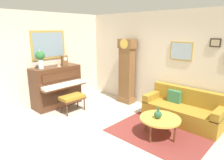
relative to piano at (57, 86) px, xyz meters
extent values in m
cube|color=#B2A899|center=(2.23, -0.40, -0.67)|extent=(6.40, 6.00, 0.10)
cube|color=beige|center=(-0.37, -0.40, 0.78)|extent=(0.10, 4.90, 2.80)
cube|color=#B28E3D|center=(-0.30, 0.00, 1.23)|extent=(0.03, 1.10, 0.84)
cube|color=#7A93A3|center=(-0.29, 0.00, 1.23)|extent=(0.01, 0.98, 0.72)
cube|color=beige|center=(2.23, 2.00, 0.78)|extent=(5.30, 0.10, 2.80)
cube|color=#B28E3D|center=(2.98, 1.93, 1.13)|extent=(0.60, 0.03, 0.48)
cube|color=#9EB2C1|center=(2.98, 1.91, 1.13)|extent=(0.54, 0.01, 0.42)
cube|color=#33281E|center=(3.78, 1.93, 1.38)|extent=(0.24, 0.03, 0.20)
cube|color=tan|center=(3.78, 1.91, 1.38)|extent=(0.18, 0.01, 0.14)
cube|color=maroon|center=(3.21, 0.58, -0.62)|extent=(2.10, 1.50, 0.01)
cube|color=#4C2B19|center=(-0.02, 0.00, -0.01)|extent=(0.60, 1.44, 1.23)
cube|color=#4C2B19|center=(0.41, 0.00, 0.06)|extent=(0.28, 1.38, 0.04)
cube|color=white|center=(0.41, 0.00, 0.12)|extent=(0.26, 1.32, 0.08)
cube|color=#4C2B19|center=(0.30, 0.00, 0.36)|extent=(0.03, 1.20, 0.20)
cube|color=#4C2B19|center=(0.74, 0.03, -0.24)|extent=(0.42, 0.70, 0.04)
cube|color=olive|center=(0.74, 0.03, -0.18)|extent=(0.40, 0.68, 0.08)
cylinder|color=#4C2B19|center=(0.90, -0.27, -0.44)|extent=(0.04, 0.04, 0.36)
cylinder|color=#4C2B19|center=(0.90, 0.33, -0.44)|extent=(0.04, 0.04, 0.36)
cylinder|color=#4C2B19|center=(0.58, -0.27, -0.44)|extent=(0.04, 0.04, 0.36)
cylinder|color=#4C2B19|center=(0.58, 0.33, -0.44)|extent=(0.04, 0.04, 0.36)
cube|color=brown|center=(1.36, 1.69, -0.53)|extent=(0.52, 0.34, 0.18)
cube|color=brown|center=(1.36, 1.69, 0.27)|extent=(0.44, 0.28, 1.78)
cube|color=brown|center=(1.36, 1.69, 1.26)|extent=(0.52, 0.32, 0.28)
cylinder|color=gold|center=(1.36, 1.54, 1.26)|extent=(0.30, 0.02, 0.30)
cylinder|color=gold|center=(1.36, 1.64, 0.33)|extent=(0.03, 0.03, 0.70)
cube|color=olive|center=(3.32, 1.52, -0.41)|extent=(1.90, 0.80, 0.42)
cube|color=olive|center=(3.32, 1.82, 0.00)|extent=(1.90, 0.20, 0.44)
cube|color=olive|center=(2.46, 1.52, -0.12)|extent=(0.18, 0.80, 0.20)
cube|color=olive|center=(4.18, 1.52, -0.12)|extent=(0.18, 0.80, 0.20)
cube|color=#38754C|center=(3.02, 1.66, -0.04)|extent=(0.34, 0.12, 0.32)
cylinder|color=gold|center=(3.27, 0.51, -0.20)|extent=(0.88, 0.88, 0.04)
torus|color=brown|center=(3.27, 0.51, -0.20)|extent=(0.88, 0.88, 0.04)
cylinder|color=brown|center=(3.27, 0.87, -0.42)|extent=(0.04, 0.04, 0.40)
cylinder|color=brown|center=(3.63, 0.51, -0.42)|extent=(0.04, 0.04, 0.40)
cylinder|color=brown|center=(3.27, 0.15, -0.42)|extent=(0.04, 0.04, 0.40)
cylinder|color=brown|center=(2.91, 0.51, -0.42)|extent=(0.04, 0.04, 0.40)
cube|color=brown|center=(0.00, 0.33, 0.76)|extent=(0.12, 0.18, 0.30)
cylinder|color=white|center=(0.06, 0.33, 0.81)|extent=(0.01, 0.11, 0.11)
cone|color=brown|center=(0.00, 0.33, 0.95)|extent=(0.10, 0.10, 0.08)
cylinder|color=silver|center=(0.00, -0.45, 0.74)|extent=(0.15, 0.15, 0.26)
sphere|color=#2D6B33|center=(0.00, -0.45, 0.98)|extent=(0.26, 0.26, 0.26)
cone|color=#D199B7|center=(0.03, -0.47, 1.11)|extent=(0.06, 0.06, 0.16)
cylinder|color=beige|center=(0.09, 0.07, 0.61)|extent=(0.12, 0.12, 0.01)
cylinder|color=beige|center=(0.09, 0.07, 0.64)|extent=(0.08, 0.08, 0.06)
cylinder|color=#234C33|center=(3.24, 0.45, -0.17)|extent=(0.09, 0.09, 0.01)
sphere|color=#285638|center=(3.24, 0.45, -0.09)|extent=(0.17, 0.17, 0.17)
cylinder|color=#285638|center=(3.24, 0.45, 0.02)|extent=(0.04, 0.04, 0.08)
camera|label=1|loc=(5.23, -3.12, 1.68)|focal=32.02mm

